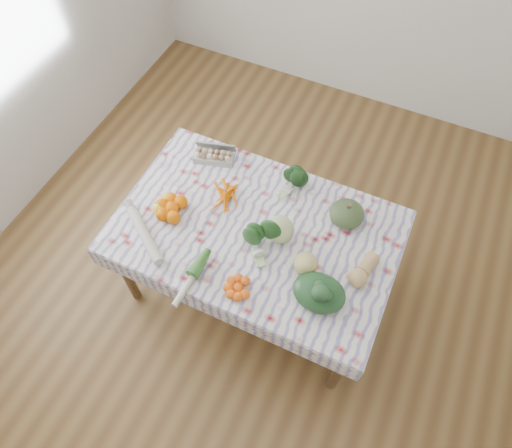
% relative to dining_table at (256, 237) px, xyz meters
% --- Properties ---
extents(ground, '(4.50, 4.50, 0.00)m').
position_rel_dining_table_xyz_m(ground, '(0.00, 0.00, -0.68)').
color(ground, brown).
rests_on(ground, ground).
extents(dining_table, '(1.60, 1.00, 0.75)m').
position_rel_dining_table_xyz_m(dining_table, '(0.00, 0.00, 0.00)').
color(dining_table, brown).
rests_on(dining_table, ground).
extents(tablecloth, '(1.66, 1.06, 0.01)m').
position_rel_dining_table_xyz_m(tablecloth, '(0.00, 0.00, 0.08)').
color(tablecloth, white).
rests_on(tablecloth, dining_table).
extents(egg_carton, '(0.28, 0.17, 0.07)m').
position_rel_dining_table_xyz_m(egg_carton, '(-0.47, 0.37, 0.12)').
color(egg_carton, '#AAAAA5').
rests_on(egg_carton, tablecloth).
extents(carrot_bunch, '(0.22, 0.20, 0.04)m').
position_rel_dining_table_xyz_m(carrot_bunch, '(-0.26, 0.12, 0.10)').
color(carrot_bunch, '#EB6500').
rests_on(carrot_bunch, tablecloth).
extents(kale_bunch, '(0.19, 0.17, 0.14)m').
position_rel_dining_table_xyz_m(kale_bunch, '(0.07, 0.37, 0.15)').
color(kale_bunch, '#153312').
rests_on(kale_bunch, tablecloth).
extents(kabocha_squash, '(0.24, 0.24, 0.13)m').
position_rel_dining_table_xyz_m(kabocha_squash, '(0.46, 0.29, 0.15)').
color(kabocha_squash, '#3A4F29').
rests_on(kabocha_squash, tablecloth).
extents(cabbage, '(0.21, 0.21, 0.16)m').
position_rel_dining_table_xyz_m(cabbage, '(0.15, 0.01, 0.17)').
color(cabbage, '#B6C881').
rests_on(cabbage, tablecloth).
extents(butternut_squash, '(0.15, 0.24, 0.10)m').
position_rel_dining_table_xyz_m(butternut_squash, '(0.66, -0.02, 0.14)').
color(butternut_squash, tan).
rests_on(butternut_squash, tablecloth).
extents(orange_cluster, '(0.30, 0.30, 0.09)m').
position_rel_dining_table_xyz_m(orange_cluster, '(-0.51, -0.10, 0.13)').
color(orange_cluster, '#FA6C00').
rests_on(orange_cluster, tablecloth).
extents(broccoli, '(0.24, 0.24, 0.13)m').
position_rel_dining_table_xyz_m(broccoli, '(0.06, -0.12, 0.15)').
color(broccoli, '#1E4B1B').
rests_on(broccoli, tablecloth).
extents(mandarin_cluster, '(0.24, 0.24, 0.06)m').
position_rel_dining_table_xyz_m(mandarin_cluster, '(0.08, -0.39, 0.11)').
color(mandarin_cluster, '#FF6111').
rests_on(mandarin_cluster, tablecloth).
extents(grapefruit, '(0.14, 0.14, 0.13)m').
position_rel_dining_table_xyz_m(grapefruit, '(0.36, -0.12, 0.15)').
color(grapefruit, '#CFBE67').
rests_on(grapefruit, tablecloth).
extents(spinach_bag, '(0.35, 0.32, 0.13)m').
position_rel_dining_table_xyz_m(spinach_bag, '(0.49, -0.25, 0.15)').
color(spinach_bag, '#163419').
rests_on(spinach_bag, tablecloth).
extents(daikon, '(0.39, 0.30, 0.06)m').
position_rel_dining_table_xyz_m(daikon, '(-0.56, -0.32, 0.11)').
color(daikon, beige).
rests_on(daikon, tablecloth).
extents(leek, '(0.05, 0.36, 0.04)m').
position_rel_dining_table_xyz_m(leek, '(-0.18, -0.45, 0.10)').
color(leek, beige).
rests_on(leek, tablecloth).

